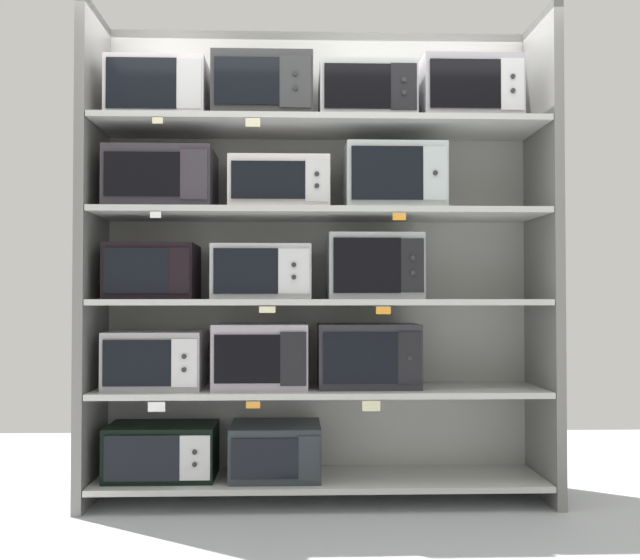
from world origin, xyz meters
TOP-DOWN VIEW (x-y plane):
  - back_panel at (0.00, 0.28)m, footprint 2.50×0.04m
  - upright_left at (-1.18, 0.00)m, footprint 0.05×0.51m
  - upright_right at (1.18, 0.00)m, footprint 0.05×0.51m
  - shelf_0 at (0.00, 0.00)m, footprint 2.30×0.51m
  - microwave_0 at (-0.81, -0.00)m, footprint 0.55×0.36m
  - microwave_1 at (-0.23, -0.00)m, footprint 0.46×0.41m
  - shelf_1 at (0.00, 0.00)m, footprint 2.30×0.51m
  - microwave_2 at (-0.85, -0.00)m, footprint 0.49×0.41m
  - microwave_3 at (-0.31, -0.00)m, footprint 0.48×0.42m
  - microwave_4 at (0.25, -0.00)m, footprint 0.52×0.35m
  - price_tag_0 at (-0.80, -0.26)m, footprint 0.08×0.00m
  - price_tag_1 at (-0.33, -0.26)m, footprint 0.07×0.00m
  - price_tag_2 at (0.24, -0.26)m, footprint 0.09×0.00m
  - shelf_2 at (0.00, 0.00)m, footprint 2.30×0.51m
  - microwave_5 at (-0.87, -0.00)m, footprint 0.45×0.39m
  - microwave_6 at (-0.30, -0.00)m, footprint 0.50×0.40m
  - microwave_7 at (0.28, -0.00)m, footprint 0.48×0.42m
  - price_tag_3 at (-0.26, -0.26)m, footprint 0.08×0.00m
  - price_tag_4 at (0.30, -0.26)m, footprint 0.07×0.00m
  - shelf_3 at (0.00, 0.00)m, footprint 2.30×0.51m
  - microwave_8 at (-0.82, -0.00)m, footprint 0.54×0.43m
  - microwave_9 at (-0.21, -0.00)m, footprint 0.51×0.38m
  - microwave_10 at (0.38, -0.00)m, footprint 0.51×0.44m
  - price_tag_5 at (-0.81, -0.26)m, footprint 0.05×0.00m
  - price_tag_6 at (0.38, -0.26)m, footprint 0.07×0.00m
  - shelf_4 at (0.00, 0.00)m, footprint 2.30×0.51m
  - microwave_11 at (-0.84, -0.00)m, footprint 0.50×0.36m
  - microwave_12 at (-0.30, -0.00)m, footprint 0.51×0.42m
  - microwave_13 at (0.24, -0.00)m, footprint 0.50×0.39m
  - microwave_14 at (0.78, -0.00)m, footprint 0.51×0.40m
  - price_tag_7 at (-0.80, -0.26)m, footprint 0.05×0.00m
  - price_tag_8 at (-0.34, -0.26)m, footprint 0.07×0.00m

SIDE VIEW (x-z plane):
  - shelf_0 at x=0.00m, z-range 0.09..0.12m
  - microwave_1 at x=-0.23m, z-range 0.12..0.40m
  - microwave_0 at x=-0.81m, z-range 0.12..0.40m
  - price_tag_2 at x=0.24m, z-range 0.50..0.55m
  - price_tag_0 at x=-0.80m, z-range 0.50..0.55m
  - price_tag_1 at x=-0.33m, z-range 0.52..0.55m
  - shelf_1 at x=0.00m, z-range 0.55..0.58m
  - microwave_2 at x=-0.85m, z-range 0.58..0.88m
  - microwave_4 at x=0.25m, z-range 0.58..0.92m
  - microwave_3 at x=-0.31m, z-range 0.58..0.92m
  - price_tag_4 at x=0.30m, z-range 0.97..1.01m
  - price_tag_3 at x=-0.26m, z-range 0.98..1.01m
  - shelf_2 at x=0.00m, z-range 1.01..1.04m
  - microwave_6 at x=-0.30m, z-range 1.04..1.32m
  - microwave_5 at x=-0.87m, z-range 1.04..1.33m
  - microwave_7 at x=0.28m, z-range 1.04..1.38m
  - back_panel at x=0.00m, z-range 0.00..2.54m
  - upright_left at x=-1.18m, z-range 0.00..2.54m
  - upright_right at x=1.18m, z-range 0.00..2.54m
  - price_tag_6 at x=0.38m, z-range 1.43..1.47m
  - price_tag_5 at x=-0.81m, z-range 1.44..1.47m
  - shelf_3 at x=0.00m, z-range 1.47..1.50m
  - microwave_9 at x=-0.21m, z-range 1.50..1.77m
  - microwave_8 at x=-0.82m, z-range 1.50..1.82m
  - microwave_10 at x=0.38m, z-range 1.50..1.84m
  - price_tag_8 at x=-0.34m, z-range 1.89..1.93m
  - price_tag_7 at x=-0.80m, z-range 1.90..1.93m
  - shelf_4 at x=0.00m, z-range 1.93..1.96m
  - microwave_13 at x=0.24m, z-range 1.96..2.26m
  - microwave_11 at x=-0.84m, z-range 1.96..2.28m
  - microwave_14 at x=0.78m, z-range 1.96..2.29m
  - microwave_12 at x=-0.30m, z-range 1.96..2.29m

